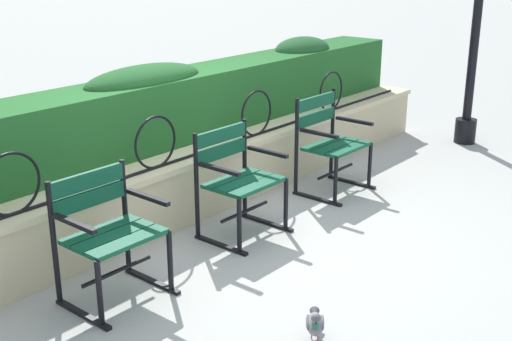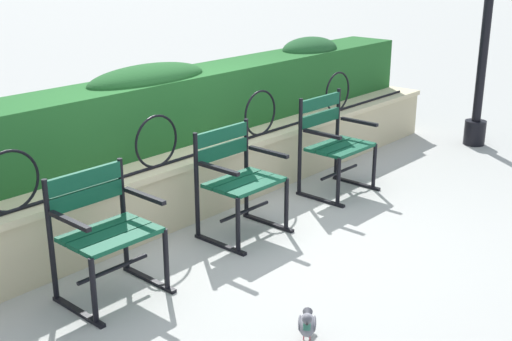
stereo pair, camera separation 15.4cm
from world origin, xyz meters
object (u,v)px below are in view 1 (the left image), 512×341
park_chair_left (107,231)px  pigeon_near_chairs (315,323)px  park_chair_right (329,141)px  park_chair_centre (237,178)px

park_chair_left → pigeon_near_chairs: (0.41, -1.32, -0.34)m
park_chair_right → pigeon_near_chairs: 2.56m
park_chair_left → park_chair_centre: bearing=0.9°
park_chair_left → pigeon_near_chairs: park_chair_left is taller
park_chair_right → park_chair_left: bearing=-179.8°
park_chair_right → pigeon_near_chairs: size_ratio=3.51×
park_chair_centre → park_chair_right: 1.28m
park_chair_centre → park_chair_right: park_chair_right is taller
park_chair_left → park_chair_right: (2.57, 0.01, 0.02)m
park_chair_left → pigeon_near_chairs: 1.43m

